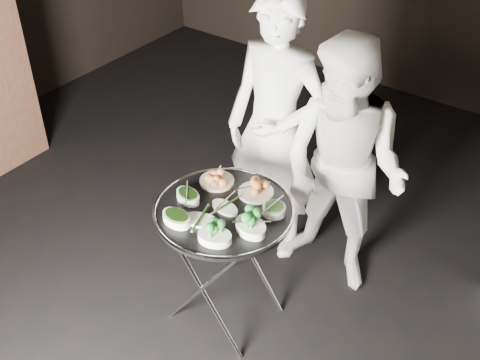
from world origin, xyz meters
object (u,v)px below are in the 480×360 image
Objects in this scene: waiter_left at (275,131)px; waiter_right at (343,171)px; serving_tray at (224,211)px; tray_stand at (225,259)px.

waiter_left is 0.51m from waiter_right.
waiter_left is (-0.15, 0.74, 0.08)m from serving_tray.
tray_stand is 0.87m from waiter_right.
tray_stand is 1.07× the size of serving_tray.
waiter_right is at bearing 63.00° from serving_tray.
tray_stand is at bearing -81.71° from waiter_left.
serving_tray is at bearing -81.71° from waiter_left.
tray_stand is at bearing 90.00° from serving_tray.
waiter_left is at bearing 178.31° from waiter_right.
waiter_right is at bearing -7.35° from waiter_left.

